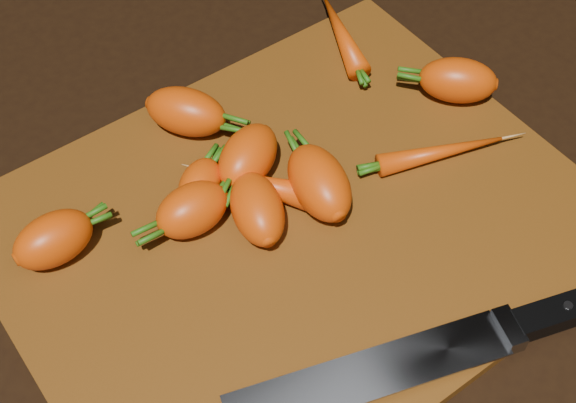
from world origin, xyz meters
TOP-DOWN VIEW (x-y plane):
  - ground at (0.00, 0.00)m, footprint 2.00×2.00m
  - cutting_board at (0.00, 0.00)m, footprint 0.50×0.40m
  - carrot_0 at (-0.18, 0.09)m, footprint 0.07×0.05m
  - carrot_1 at (-0.07, 0.05)m, footprint 0.07×0.05m
  - carrot_2 at (-0.02, 0.15)m, footprint 0.08×0.09m
  - carrot_3 at (0.03, 0.01)m, footprint 0.07×0.09m
  - carrot_4 at (-0.00, 0.07)m, footprint 0.09×0.08m
  - carrot_5 at (-0.05, 0.07)m, footprint 0.06×0.06m
  - carrot_6 at (0.22, 0.03)m, footprint 0.09×0.08m
  - carrot_7 at (0.18, 0.16)m, footprint 0.06×0.12m
  - carrot_8 at (0.15, -0.02)m, footprint 0.12×0.06m
  - carrot_9 at (-0.00, 0.04)m, footprint 0.09×0.11m
  - carrot_10 at (-0.03, 0.02)m, footprint 0.07×0.09m
  - knife at (-0.02, -0.16)m, footprint 0.36×0.14m

SIDE VIEW (x-z plane):
  - ground at x=0.00m, z-range -0.01..0.00m
  - cutting_board at x=0.00m, z-range 0.00..0.01m
  - knife at x=-0.02m, z-range 0.01..0.03m
  - carrot_8 at x=0.15m, z-range 0.01..0.03m
  - carrot_7 at x=0.18m, z-range 0.01..0.04m
  - carrot_9 at x=0.00m, z-range 0.01..0.04m
  - carrot_5 at x=-0.05m, z-range 0.01..0.05m
  - carrot_0 at x=-0.18m, z-range 0.01..0.06m
  - carrot_6 at x=0.22m, z-range 0.01..0.06m
  - carrot_10 at x=-0.03m, z-range 0.01..0.06m
  - carrot_1 at x=-0.07m, z-range 0.01..0.06m
  - carrot_2 at x=-0.02m, z-range 0.01..0.06m
  - carrot_4 at x=0.00m, z-range 0.01..0.06m
  - carrot_3 at x=0.03m, z-range 0.01..0.06m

